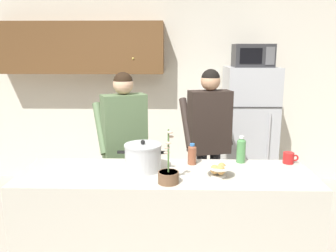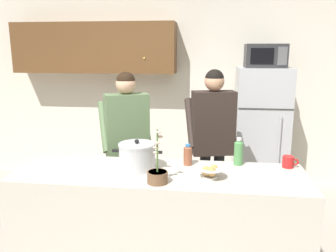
# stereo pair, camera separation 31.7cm
# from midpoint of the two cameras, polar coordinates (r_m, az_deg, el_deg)

# --- Properties ---
(back_wall_unit) EXTENTS (6.00, 0.48, 2.60)m
(back_wall_unit) POSITION_cam_midpoint_polar(r_m,az_deg,el_deg) (4.83, 1.49, 7.39)
(back_wall_unit) COLOR silver
(back_wall_unit) RESTS_ON ground
(kitchen_island) EXTENTS (2.29, 0.68, 0.92)m
(kitchen_island) POSITION_cam_midpoint_polar(r_m,az_deg,el_deg) (2.90, 1.81, -16.28)
(kitchen_island) COLOR beige
(kitchen_island) RESTS_ON ground
(refrigerator) EXTENTS (0.64, 0.68, 1.65)m
(refrigerator) POSITION_cam_midpoint_polar(r_m,az_deg,el_deg) (4.57, 17.00, -1.09)
(refrigerator) COLOR #B7BABF
(refrigerator) RESTS_ON ground
(microwave) EXTENTS (0.48, 0.37, 0.28)m
(microwave) POSITION_cam_midpoint_polar(r_m,az_deg,el_deg) (4.43, 17.86, 11.04)
(microwave) COLOR #2D2D30
(microwave) RESTS_ON refrigerator
(person_near_pot) EXTENTS (0.61, 0.56, 1.65)m
(person_near_pot) POSITION_cam_midpoint_polar(r_m,az_deg,el_deg) (3.42, -4.20, -1.44)
(person_near_pot) COLOR black
(person_near_pot) RESTS_ON ground
(person_by_sink) EXTENTS (0.58, 0.51, 1.67)m
(person_by_sink) POSITION_cam_midpoint_polar(r_m,az_deg,el_deg) (3.54, 9.99, -0.89)
(person_by_sink) COLOR black
(person_by_sink) RESTS_ON ground
(cooking_pot) EXTENTS (0.41, 0.30, 0.25)m
(cooking_pot) POSITION_cam_midpoint_polar(r_m,az_deg,el_deg) (2.75, -1.87, -5.09)
(cooking_pot) COLOR silver
(cooking_pot) RESTS_ON kitchen_island
(coffee_mug) EXTENTS (0.13, 0.09, 0.10)m
(coffee_mug) POSITION_cam_midpoint_polar(r_m,az_deg,el_deg) (3.03, 22.24, -5.57)
(coffee_mug) COLOR red
(coffee_mug) RESTS_ON kitchen_island
(bread_bowl) EXTENTS (0.21, 0.21, 0.10)m
(bread_bowl) POSITION_cam_midpoint_polar(r_m,az_deg,el_deg) (2.61, 10.53, -7.55)
(bread_bowl) COLOR white
(bread_bowl) RESTS_ON kitchen_island
(bottle_near_edge) EXTENTS (0.07, 0.07, 0.18)m
(bottle_near_edge) POSITION_cam_midpoint_polar(r_m,az_deg,el_deg) (2.87, 6.48, -4.82)
(bottle_near_edge) COLOR brown
(bottle_near_edge) RESTS_ON kitchen_island
(bottle_mid_counter) EXTENTS (0.08, 0.08, 0.23)m
(bottle_mid_counter) POSITION_cam_midpoint_polar(r_m,az_deg,el_deg) (2.94, 14.69, -4.20)
(bottle_mid_counter) COLOR #4C8C4C
(bottle_mid_counter) RESTS_ON kitchen_island
(potted_orchid) EXTENTS (0.15, 0.15, 0.40)m
(potted_orchid) POSITION_cam_midpoint_polar(r_m,az_deg,el_deg) (2.49, 1.92, -8.09)
(potted_orchid) COLOR brown
(potted_orchid) RESTS_ON kitchen_island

